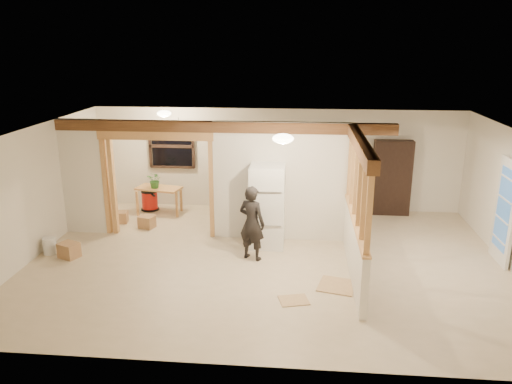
# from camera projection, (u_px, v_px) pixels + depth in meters

# --- Properties ---
(floor) EXTENTS (9.00, 6.50, 0.01)m
(floor) POSITION_uv_depth(u_px,v_px,m) (266.00, 261.00, 9.57)
(floor) COLOR beige
(floor) RESTS_ON ground
(ceiling) EXTENTS (9.00, 6.50, 0.01)m
(ceiling) POSITION_uv_depth(u_px,v_px,m) (267.00, 132.00, 8.85)
(ceiling) COLOR white
(wall_back) EXTENTS (9.00, 0.01, 2.50)m
(wall_back) POSITION_uv_depth(u_px,v_px,m) (276.00, 159.00, 12.31)
(wall_back) COLOR silver
(wall_back) RESTS_ON floor
(wall_front) EXTENTS (9.00, 0.01, 2.50)m
(wall_front) POSITION_uv_depth(u_px,v_px,m) (248.00, 279.00, 6.11)
(wall_front) COLOR silver
(wall_front) RESTS_ON floor
(wall_left) EXTENTS (0.01, 6.50, 2.50)m
(wall_left) POSITION_uv_depth(u_px,v_px,m) (34.00, 193.00, 9.60)
(wall_left) COLOR silver
(wall_left) RESTS_ON floor
(partition_left_stub) EXTENTS (0.90, 0.12, 2.50)m
(partition_left_stub) POSITION_uv_depth(u_px,v_px,m) (83.00, 177.00, 10.70)
(partition_left_stub) COLOR silver
(partition_left_stub) RESTS_ON floor
(partition_center) EXTENTS (2.80, 0.12, 2.50)m
(partition_center) POSITION_uv_depth(u_px,v_px,m) (281.00, 182.00, 10.33)
(partition_center) COLOR silver
(partition_center) RESTS_ON floor
(doorway_frame) EXTENTS (2.46, 0.14, 2.20)m
(doorway_frame) POSITION_uv_depth(u_px,v_px,m) (158.00, 186.00, 10.60)
(doorway_frame) COLOR tan
(doorway_frame) RESTS_ON floor
(header_beam_back) EXTENTS (7.00, 0.18, 0.22)m
(header_beam_back) POSITION_uv_depth(u_px,v_px,m) (222.00, 127.00, 10.11)
(header_beam_back) COLOR brown
(header_beam_back) RESTS_ON ceiling
(header_beam_right) EXTENTS (0.18, 3.30, 0.22)m
(header_beam_right) POSITION_uv_depth(u_px,v_px,m) (361.00, 145.00, 8.36)
(header_beam_right) COLOR brown
(header_beam_right) RESTS_ON ceiling
(pony_wall) EXTENTS (0.12, 3.20, 1.00)m
(pony_wall) POSITION_uv_depth(u_px,v_px,m) (354.00, 248.00, 8.90)
(pony_wall) COLOR silver
(pony_wall) RESTS_ON floor
(stud_partition) EXTENTS (0.14, 3.20, 1.32)m
(stud_partition) POSITION_uv_depth(u_px,v_px,m) (358.00, 186.00, 8.57)
(stud_partition) COLOR tan
(stud_partition) RESTS_ON pony_wall
(window_back) EXTENTS (1.12, 0.10, 1.10)m
(window_back) POSITION_uv_depth(u_px,v_px,m) (171.00, 146.00, 12.37)
(window_back) COLOR black
(window_back) RESTS_ON wall_back
(french_door) EXTENTS (0.12, 0.86, 2.00)m
(french_door) POSITION_uv_depth(u_px,v_px,m) (505.00, 212.00, 9.27)
(french_door) COLOR white
(french_door) RESTS_ON floor
(ceiling_dome_main) EXTENTS (0.36, 0.36, 0.16)m
(ceiling_dome_main) POSITION_uv_depth(u_px,v_px,m) (283.00, 139.00, 8.35)
(ceiling_dome_main) COLOR #FFEABF
(ceiling_dome_main) RESTS_ON ceiling
(ceiling_dome_util) EXTENTS (0.32, 0.32, 0.14)m
(ceiling_dome_util) POSITION_uv_depth(u_px,v_px,m) (164.00, 114.00, 11.26)
(ceiling_dome_util) COLOR #FFEABF
(ceiling_dome_util) RESTS_ON ceiling
(hanging_bulb) EXTENTS (0.07, 0.07, 0.07)m
(hanging_bulb) POSITION_uv_depth(u_px,v_px,m) (179.00, 132.00, 10.64)
(hanging_bulb) COLOR #FFD88C
(hanging_bulb) RESTS_ON ceiling
(refrigerator) EXTENTS (0.70, 0.68, 1.69)m
(refrigerator) POSITION_uv_depth(u_px,v_px,m) (267.00, 206.00, 10.09)
(refrigerator) COLOR white
(refrigerator) RESTS_ON floor
(woman) EXTENTS (0.63, 0.54, 1.47)m
(woman) POSITION_uv_depth(u_px,v_px,m) (252.00, 223.00, 9.47)
(woman) COLOR black
(woman) RESTS_ON floor
(work_table) EXTENTS (1.14, 0.73, 0.66)m
(work_table) POSITION_uv_depth(u_px,v_px,m) (159.00, 200.00, 12.14)
(work_table) COLOR tan
(work_table) RESTS_ON floor
(potted_plant) EXTENTS (0.43, 0.40, 0.39)m
(potted_plant) POSITION_uv_depth(u_px,v_px,m) (155.00, 180.00, 11.93)
(potted_plant) COLOR #295926
(potted_plant) RESTS_ON work_table
(shop_vac) EXTENTS (0.57, 0.57, 0.58)m
(shop_vac) POSITION_uv_depth(u_px,v_px,m) (150.00, 199.00, 12.39)
(shop_vac) COLOR #B5150D
(shop_vac) RESTS_ON floor
(bookshelf) EXTENTS (0.91, 0.30, 1.82)m
(bookshelf) POSITION_uv_depth(u_px,v_px,m) (392.00, 178.00, 11.95)
(bookshelf) COLOR black
(bookshelf) RESTS_ON floor
(bucket) EXTENTS (0.27, 0.27, 0.33)m
(bucket) POSITION_uv_depth(u_px,v_px,m) (50.00, 246.00, 9.87)
(bucket) COLOR white
(bucket) RESTS_ON floor
(box_util_a) EXTENTS (0.39, 0.36, 0.28)m
(box_util_a) POSITION_uv_depth(u_px,v_px,m) (147.00, 222.00, 11.25)
(box_util_a) COLOR #A57A50
(box_util_a) RESTS_ON floor
(box_util_b) EXTENTS (0.32, 0.32, 0.26)m
(box_util_b) POSITION_uv_depth(u_px,v_px,m) (121.00, 217.00, 11.58)
(box_util_b) COLOR #A57A50
(box_util_b) RESTS_ON floor
(box_front) EXTENTS (0.45, 0.42, 0.29)m
(box_front) POSITION_uv_depth(u_px,v_px,m) (69.00, 250.00, 9.70)
(box_front) COLOR #A57A50
(box_front) RESTS_ON floor
(floor_panel_near) EXTENTS (0.74, 0.74, 0.02)m
(floor_panel_near) POSITION_uv_depth(u_px,v_px,m) (337.00, 286.00, 8.58)
(floor_panel_near) COLOR tan
(floor_panel_near) RESTS_ON floor
(floor_panel_far) EXTENTS (0.54, 0.48, 0.01)m
(floor_panel_far) POSITION_uv_depth(u_px,v_px,m) (294.00, 300.00, 8.10)
(floor_panel_far) COLOR tan
(floor_panel_far) RESTS_ON floor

